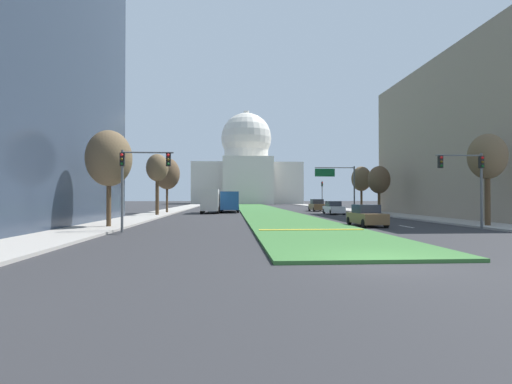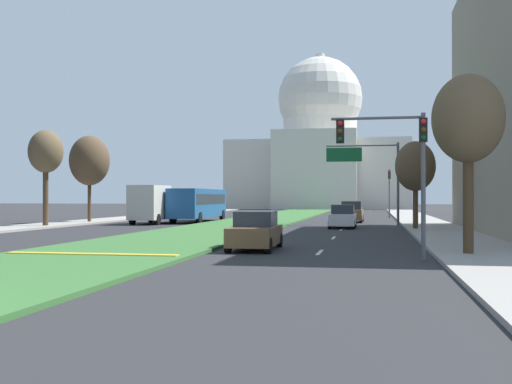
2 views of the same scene
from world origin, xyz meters
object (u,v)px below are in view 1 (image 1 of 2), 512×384
at_px(street_tree_left_near, 109,159).
at_px(overhead_guide_sign, 339,179).
at_px(traffic_light_near_right, 470,174).
at_px(sedan_distant, 317,206).
at_px(traffic_light_far_right, 322,191).
at_px(sedan_lead_stopped, 366,216).
at_px(capitol_building, 246,169).
at_px(city_bus, 230,200).
at_px(street_tree_right_far, 361,179).
at_px(traffic_light_near_left, 136,172).
at_px(street_tree_right_mid, 379,180).
at_px(street_tree_left_mid, 157,169).
at_px(street_tree_right_near, 487,157).
at_px(sedan_midblock, 334,208).
at_px(box_truck_delivery, 210,201).
at_px(street_tree_left_far, 167,174).

bearing_deg(street_tree_left_near, overhead_guide_sign, 46.12).
bearing_deg(traffic_light_near_right, sedan_distant, 94.61).
relative_size(traffic_light_far_right, sedan_lead_stopped, 1.23).
bearing_deg(capitol_building, sedan_distant, -82.80).
bearing_deg(city_bus, street_tree_right_far, -9.76).
bearing_deg(street_tree_right_far, sedan_lead_stopped, -108.35).
height_order(capitol_building, sedan_distant, capitol_building).
xyz_separation_m(traffic_light_near_left, sedan_distant, (19.43, 34.35, -2.93)).
height_order(overhead_guide_sign, sedan_distant, overhead_guide_sign).
bearing_deg(street_tree_right_mid, sedan_distant, 109.41).
distance_m(traffic_light_near_left, street_tree_left_mid, 20.74).
bearing_deg(street_tree_right_near, sedan_midblock, 104.75).
relative_size(street_tree_left_mid, box_truck_delivery, 1.13).
distance_m(street_tree_right_mid, sedan_midblock, 6.60).
distance_m(overhead_guide_sign, street_tree_right_far, 3.82).
relative_size(street_tree_left_near, street_tree_right_far, 1.06).
relative_size(sedan_lead_stopped, sedan_midblock, 0.93).
bearing_deg(traffic_light_far_right, traffic_light_near_left, -116.62).
bearing_deg(street_tree_left_near, capitol_building, 81.96).
bearing_deg(overhead_guide_sign, sedan_midblock, -115.21).
bearing_deg(overhead_guide_sign, traffic_light_far_right, 83.89).
relative_size(traffic_light_near_left, street_tree_left_far, 0.69).
bearing_deg(street_tree_right_near, capitol_building, 97.95).
xyz_separation_m(street_tree_left_far, sedan_midblock, (21.78, -4.29, -4.57)).
distance_m(street_tree_left_far, sedan_distant, 23.39).
relative_size(street_tree_left_near, street_tree_left_far, 0.93).
bearing_deg(street_tree_right_near, street_tree_left_far, 136.81).
height_order(street_tree_left_far, box_truck_delivery, street_tree_left_far).
bearing_deg(capitol_building, city_bus, -94.43).
xyz_separation_m(street_tree_right_near, sedan_distant, (-5.36, 32.08, -4.26)).
distance_m(street_tree_right_near, street_tree_right_mid, 18.87).
distance_m(capitol_building, traffic_light_near_right, 100.98).
bearing_deg(overhead_guide_sign, street_tree_right_near, -81.75).
height_order(traffic_light_near_right, sedan_lead_stopped, traffic_light_near_right).
xyz_separation_m(overhead_guide_sign, street_tree_right_mid, (3.01, -6.74, -0.37)).
bearing_deg(street_tree_left_far, street_tree_left_near, -90.03).
bearing_deg(sedan_distant, sedan_midblock, -91.54).
bearing_deg(street_tree_left_mid, sedan_lead_stopped, -41.10).
bearing_deg(street_tree_left_far, sedan_lead_stopped, -51.64).
bearing_deg(traffic_light_far_right, street_tree_right_mid, -87.52).
bearing_deg(street_tree_left_far, capitol_building, 79.26).
bearing_deg(capitol_building, traffic_light_far_right, -77.65).
xyz_separation_m(traffic_light_near_right, traffic_light_far_right, (0.84, 45.60, -0.48)).
xyz_separation_m(traffic_light_near_left, traffic_light_near_right, (22.17, 0.32, 0.00)).
bearing_deg(traffic_light_near_right, box_truck_delivery, 124.68).
relative_size(street_tree_right_far, city_bus, 0.60).
relative_size(street_tree_left_near, sedan_midblock, 1.54).
bearing_deg(street_tree_right_near, sedan_lead_stopped, 168.20).
height_order(street_tree_right_near, sedan_lead_stopped, street_tree_right_near).
bearing_deg(city_bus, sedan_lead_stopped, -69.62).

